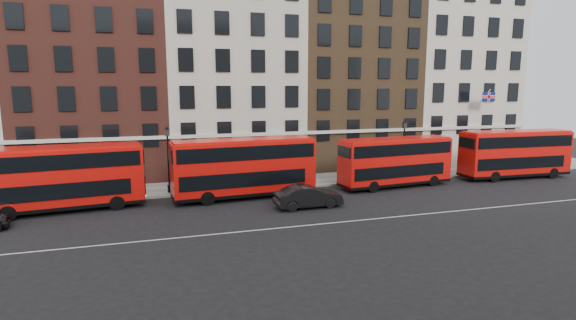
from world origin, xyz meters
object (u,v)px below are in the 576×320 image
object	(u,v)px
traffic_light	(479,151)
bus_b	(244,167)
bus_a	(59,177)
bus_d	(515,153)
bus_c	(395,161)
car_front	(308,196)

from	to	relation	value
traffic_light	bus_b	bearing A→B (deg)	-174.94
bus_a	bus_d	world-z (taller)	bus_a
bus_b	bus_c	size ratio (longest dim) A/B	1.08
bus_a	bus_d	xyz separation A→B (m)	(38.73, 0.01, -0.04)
bus_a	car_front	world-z (taller)	bus_a
bus_a	bus_c	size ratio (longest dim) A/B	1.08
bus_a	traffic_light	size ratio (longest dim) A/B	3.38
bus_a	car_front	size ratio (longest dim) A/B	2.26
bus_b	bus_c	bearing A→B (deg)	-3.99
bus_b	bus_a	bearing A→B (deg)	176.01
bus_b	bus_d	xyz separation A→B (m)	(25.87, 0.00, -0.07)
bus_b	bus_c	world-z (taller)	bus_b
traffic_light	bus_d	bearing A→B (deg)	-42.03
bus_d	car_front	xyz separation A→B (m)	(-22.03, -4.05, -1.61)
bus_b	car_front	xyz separation A→B (m)	(3.83, -4.05, -1.67)
bus_b	traffic_light	bearing A→B (deg)	1.07
bus_d	car_front	size ratio (longest dim) A/B	2.21
bus_a	bus_d	distance (m)	38.73
bus_d	traffic_light	xyz separation A→B (m)	(-2.31, 2.08, 0.03)
car_front	traffic_light	xyz separation A→B (m)	(19.72, 6.14, 1.64)
car_front	traffic_light	bearing A→B (deg)	-74.48
bus_a	bus_d	bearing A→B (deg)	-6.39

